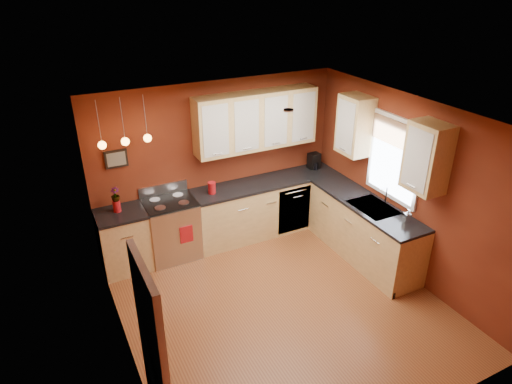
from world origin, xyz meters
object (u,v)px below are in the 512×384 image
red_canister (212,188)px  sink (373,208)px  coffee_maker (314,161)px  soap_pump (408,216)px  gas_range (172,228)px

red_canister → sink: bearing=-37.4°
sink → red_canister: 2.45m
coffee_maker → soap_pump: coffee_maker is taller
gas_range → sink: 3.05m
gas_range → red_canister: bearing=-1.5°
soap_pump → coffee_maker: bearing=93.0°
gas_range → sink: (2.62, -1.50, 0.43)m
gas_range → coffee_maker: size_ratio=4.07×
sink → gas_range: bearing=150.2°
red_canister → gas_range: bearing=178.5°
sink → soap_pump: 0.58m
sink → coffee_maker: sink is taller
sink → coffee_maker: 1.60m
gas_range → coffee_maker: 2.70m
red_canister → soap_pump: soap_pump is taller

